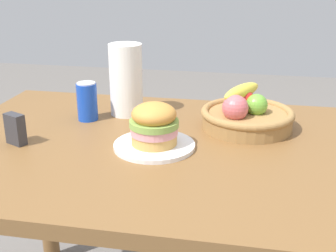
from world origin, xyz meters
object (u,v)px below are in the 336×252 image
object	(u,v)px
plate	(154,146)
paper_towel_roll	(126,80)
sandwich	(154,124)
napkin_holder	(15,129)
soda_can	(87,101)
fruit_basket	(246,114)

from	to	relation	value
plate	paper_towel_roll	size ratio (longest dim) A/B	0.96
sandwich	napkin_holder	size ratio (longest dim) A/B	1.53
sandwich	soda_can	size ratio (longest dim) A/B	1.09
sandwich	plate	bearing A→B (deg)	14.04
fruit_basket	napkin_holder	world-z (taller)	fruit_basket
sandwich	paper_towel_roll	distance (m)	0.32
fruit_basket	napkin_holder	bearing A→B (deg)	-158.27
sandwich	paper_towel_roll	xyz separation A→B (m)	(-0.16, 0.27, 0.05)
plate	paper_towel_roll	world-z (taller)	paper_towel_roll
sandwich	fruit_basket	world-z (taller)	fruit_basket
fruit_basket	napkin_holder	xyz separation A→B (m)	(-0.64, -0.26, 0.00)
sandwich	paper_towel_roll	bearing A→B (deg)	119.97
plate	fruit_basket	size ratio (longest dim) A/B	0.79
sandwich	fruit_basket	distance (m)	0.33
paper_towel_roll	plate	bearing A→B (deg)	-60.03
paper_towel_roll	napkin_holder	size ratio (longest dim) A/B	2.67
sandwich	soda_can	bearing A→B (deg)	144.63
fruit_basket	sandwich	bearing A→B (deg)	-139.97
plate	fruit_basket	bearing A→B (deg)	40.03
soda_can	napkin_holder	world-z (taller)	soda_can
plate	napkin_holder	world-z (taller)	napkin_holder
paper_towel_roll	napkin_holder	xyz separation A→B (m)	(-0.24, -0.32, -0.07)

